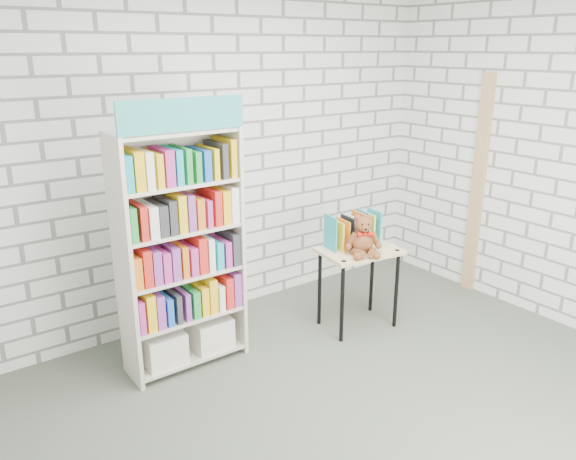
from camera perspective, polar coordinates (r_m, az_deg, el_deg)
ground at (r=3.94m, az=8.87°, el=-18.18°), size 4.50×4.50×0.00m
room_shell at (r=3.23m, az=10.40°, el=8.33°), size 4.52×4.02×2.81m
bookshelf at (r=4.14m, az=-10.87°, el=-1.99°), size 0.89×0.35×2.01m
display_table at (r=4.77m, az=7.22°, el=-3.07°), size 0.71×0.54×0.70m
table_books at (r=4.77m, az=6.60°, el=-0.05°), size 0.48×0.26×0.27m
teddy_bear at (r=4.59m, az=7.68°, el=-0.87°), size 0.32×0.30×0.33m
door_trim at (r=5.66m, az=18.73°, el=4.23°), size 0.05×0.12×2.10m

